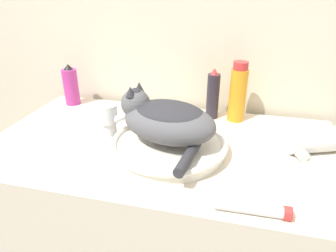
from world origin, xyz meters
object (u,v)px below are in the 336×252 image
(faucet, at_px, (112,119))
(hair_dryer, at_px, (313,141))
(cat, at_px, (166,119))
(hairspray_can_black, at_px, (213,95))
(spray_bottle_trigger, at_px, (71,86))
(shampoo_bottle_tall, at_px, (238,93))
(cream_tube, at_px, (254,209))

(faucet, bearing_deg, hair_dryer, 16.06)
(cat, height_order, faucet, cat)
(faucet, bearing_deg, hairspray_can_black, 50.16)
(hair_dryer, bearing_deg, spray_bottle_trigger, 147.28)
(cat, relative_size, hairspray_can_black, 1.67)
(spray_bottle_trigger, bearing_deg, hairspray_can_black, 0.00)
(shampoo_bottle_tall, distance_m, hair_dryer, 0.30)
(faucet, bearing_deg, spray_bottle_trigger, 148.00)
(shampoo_bottle_tall, bearing_deg, hairspray_can_black, 180.00)
(hairspray_can_black, bearing_deg, hair_dryer, -28.88)
(cat, bearing_deg, hair_dryer, -153.11)
(faucet, bearing_deg, shampoo_bottle_tall, 42.84)
(spray_bottle_trigger, xyz_separation_m, hair_dryer, (0.90, -0.18, -0.04))
(cream_tube, bearing_deg, spray_bottle_trigger, 145.66)
(cat, height_order, spray_bottle_trigger, cat)
(cat, relative_size, hair_dryer, 1.68)
(cat, relative_size, cream_tube, 1.90)
(faucet, height_order, spray_bottle_trigger, spray_bottle_trigger)
(hairspray_can_black, distance_m, hair_dryer, 0.37)
(cat, relative_size, spray_bottle_trigger, 1.87)
(shampoo_bottle_tall, xyz_separation_m, spray_bottle_trigger, (-0.67, 0.00, -0.03))
(shampoo_bottle_tall, distance_m, spray_bottle_trigger, 0.67)
(faucet, bearing_deg, cat, -0.19)
(cat, height_order, hair_dryer, cat)
(cream_tube, height_order, hair_dryer, hair_dryer)
(cat, xyz_separation_m, hair_dryer, (0.43, 0.10, -0.07))
(cat, bearing_deg, faucet, 3.84)
(hairspray_can_black, height_order, cream_tube, hairspray_can_black)
(faucet, xyz_separation_m, hair_dryer, (0.61, 0.08, -0.04))
(hairspray_can_black, bearing_deg, spray_bottle_trigger, 180.00)
(shampoo_bottle_tall, distance_m, hairspray_can_black, 0.09)
(cat, distance_m, faucet, 0.19)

